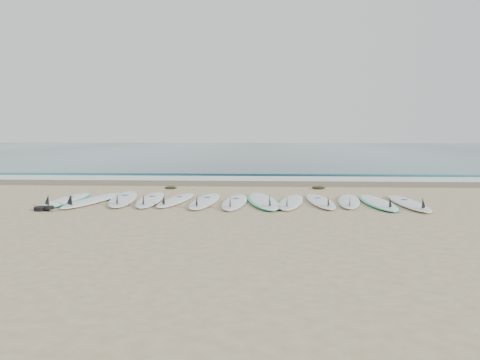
{
  "coord_description": "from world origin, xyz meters",
  "views": [
    {
      "loc": [
        0.72,
        -10.82,
        1.64
      ],
      "look_at": [
        0.08,
        1.28,
        0.4
      ],
      "focal_mm": 35.0,
      "sensor_mm": 36.0,
      "label": 1
    }
  ],
  "objects_px": {
    "surfboard_0": "(65,200)",
    "surfboard_12": "(409,203)",
    "leash_coil": "(43,208)",
    "surfboard_6": "(235,202)"
  },
  "relations": [
    {
      "from": "surfboard_12",
      "to": "leash_coil",
      "type": "distance_m",
      "value": 7.96
    },
    {
      "from": "surfboard_0",
      "to": "surfboard_6",
      "type": "xyz_separation_m",
      "value": [
        4.0,
        -0.08,
        0.01
      ]
    },
    {
      "from": "surfboard_6",
      "to": "surfboard_12",
      "type": "height_order",
      "value": "surfboard_12"
    },
    {
      "from": "surfboard_6",
      "to": "leash_coil",
      "type": "height_order",
      "value": "surfboard_6"
    },
    {
      "from": "surfboard_6",
      "to": "surfboard_12",
      "type": "relative_size",
      "value": 0.99
    },
    {
      "from": "surfboard_6",
      "to": "surfboard_12",
      "type": "xyz_separation_m",
      "value": [
        3.93,
        0.0,
        0.0
      ]
    },
    {
      "from": "surfboard_0",
      "to": "surfboard_12",
      "type": "relative_size",
      "value": 0.99
    },
    {
      "from": "leash_coil",
      "to": "surfboard_0",
      "type": "bearing_deg",
      "value": 92.02
    },
    {
      "from": "leash_coil",
      "to": "surfboard_6",
      "type": "bearing_deg",
      "value": 15.71
    },
    {
      "from": "surfboard_0",
      "to": "leash_coil",
      "type": "xyz_separation_m",
      "value": [
        0.04,
        -1.19,
        0.0
      ]
    }
  ]
}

